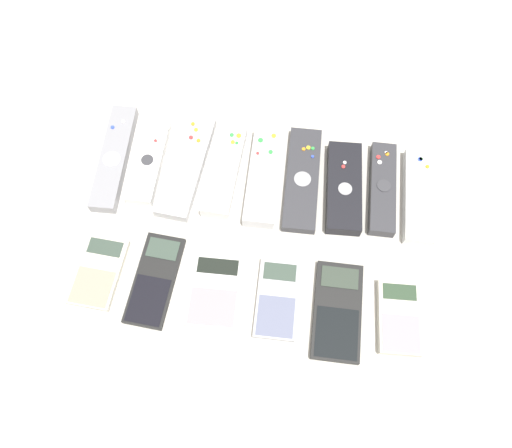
# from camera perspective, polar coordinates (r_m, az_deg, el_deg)

# --- Properties ---
(ground_plane) EXTENTS (3.00, 3.00, 0.00)m
(ground_plane) POSITION_cam_1_polar(r_m,az_deg,el_deg) (0.85, -0.27, -2.08)
(ground_plane) COLOR beige
(remote_0) EXTENTS (0.06, 0.22, 0.02)m
(remote_0) POSITION_cam_1_polar(r_m,az_deg,el_deg) (0.95, -15.88, 7.31)
(remote_0) COLOR gray
(remote_0) RESTS_ON ground_plane
(remote_1) EXTENTS (0.05, 0.17, 0.02)m
(remote_1) POSITION_cam_1_polar(r_m,az_deg,el_deg) (0.93, -12.18, 6.94)
(remote_1) COLOR white
(remote_1) RESTS_ON ground_plane
(remote_2) EXTENTS (0.07, 0.21, 0.02)m
(remote_2) POSITION_cam_1_polar(r_m,az_deg,el_deg) (0.92, -7.94, 6.63)
(remote_2) COLOR #B7B7BC
(remote_2) RESTS_ON ground_plane
(remote_3) EXTENTS (0.05, 0.18, 0.03)m
(remote_3) POSITION_cam_1_polar(r_m,az_deg,el_deg) (0.90, -3.61, 6.12)
(remote_3) COLOR white
(remote_3) RESTS_ON ground_plane
(remote_4) EXTENTS (0.06, 0.19, 0.03)m
(remote_4) POSITION_cam_1_polar(r_m,az_deg,el_deg) (0.89, 0.67, 5.43)
(remote_4) COLOR silver
(remote_4) RESTS_ON ground_plane
(remote_5) EXTENTS (0.07, 0.21, 0.02)m
(remote_5) POSITION_cam_1_polar(r_m,az_deg,el_deg) (0.90, 5.31, 5.15)
(remote_5) COLOR #333338
(remote_5) RESTS_ON ground_plane
(remote_6) EXTENTS (0.07, 0.18, 0.03)m
(remote_6) POSITION_cam_1_polar(r_m,az_deg,el_deg) (0.90, 10.02, 4.13)
(remote_6) COLOR black
(remote_6) RESTS_ON ground_plane
(remote_7) EXTENTS (0.05, 0.18, 0.02)m
(remote_7) POSITION_cam_1_polar(r_m,az_deg,el_deg) (0.91, 14.25, 3.97)
(remote_7) COLOR #333338
(remote_7) RESTS_ON ground_plane
(remote_8) EXTENTS (0.05, 0.18, 0.02)m
(remote_8) POSITION_cam_1_polar(r_m,az_deg,el_deg) (0.92, 18.03, 3.02)
(remote_8) COLOR white
(remote_8) RESTS_ON ground_plane
(calculator_0) EXTENTS (0.08, 0.13, 0.01)m
(calculator_0) POSITION_cam_1_polar(r_m,az_deg,el_deg) (0.87, -17.55, -5.22)
(calculator_0) COLOR beige
(calculator_0) RESTS_ON ground_plane
(calculator_1) EXTENTS (0.07, 0.16, 0.01)m
(calculator_1) POSITION_cam_1_polar(r_m,az_deg,el_deg) (0.84, -11.48, -6.26)
(calculator_1) COLOR black
(calculator_1) RESTS_ON ground_plane
(calculator_2) EXTENTS (0.09, 0.12, 0.01)m
(calculator_2) POSITION_cam_1_polar(r_m,az_deg,el_deg) (0.82, -4.72, -7.68)
(calculator_2) COLOR silver
(calculator_2) RESTS_ON ground_plane
(calculator_3) EXTENTS (0.07, 0.13, 0.01)m
(calculator_3) POSITION_cam_1_polar(r_m,az_deg,el_deg) (0.82, 2.45, -8.56)
(calculator_3) COLOR #B2B2B7
(calculator_3) RESTS_ON ground_plane
(calculator_4) EXTENTS (0.08, 0.16, 0.02)m
(calculator_4) POSITION_cam_1_polar(r_m,az_deg,el_deg) (0.82, 9.28, -9.78)
(calculator_4) COLOR black
(calculator_4) RESTS_ON ground_plane
(calculator_5) EXTENTS (0.07, 0.12, 0.02)m
(calculator_5) POSITION_cam_1_polar(r_m,az_deg,el_deg) (0.84, 16.04, -10.25)
(calculator_5) COLOR beige
(calculator_5) RESTS_ON ground_plane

